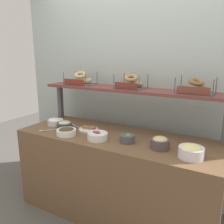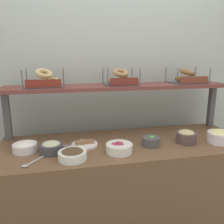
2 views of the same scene
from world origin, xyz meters
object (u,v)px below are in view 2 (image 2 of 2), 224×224
bowl_chocolate_spread (72,154)px  serving_spoon_near_plate (30,163)px  bowl_cream_cheese (25,147)px  serving_plate_white (85,144)px  bowl_egg_salad (220,136)px  bagel_basket_cinnamon_raisin (187,78)px  bowl_hummus (186,136)px  bowl_beet_salad (119,148)px  serving_spoon_by_edge (56,145)px  bagel_basket_sesame (44,81)px  bowl_tuna_salad (51,147)px  bowl_veggie_mix (151,141)px  bagel_basket_everything (121,79)px

bowl_chocolate_spread → serving_spoon_near_plate: bowl_chocolate_spread is taller
bowl_cream_cheese → serving_plate_white: (0.43, 0.02, -0.03)m
bowl_egg_salad → bagel_basket_cinnamon_raisin: bagel_basket_cinnamon_raisin is taller
bowl_hummus → bowl_egg_salad: 0.27m
bowl_beet_salad → serving_spoon_by_edge: (-0.45, 0.22, -0.03)m
bowl_hummus → bowl_chocolate_spread: bowl_hummus is taller
serving_spoon_by_edge → bagel_basket_cinnamon_raisin: 1.31m
bowl_cream_cheese → bagel_basket_sesame: bearing=63.4°
bowl_tuna_salad → bowl_veggie_mix: (0.74, -0.02, -0.01)m
bagel_basket_sesame → serving_plate_white: bearing=-42.6°
bowl_beet_salad → bagel_basket_sesame: (-0.52, 0.45, 0.44)m
serving_spoon_by_edge → serving_plate_white: bearing=-9.2°
serving_spoon_near_plate → bagel_basket_cinnamon_raisin: size_ratio=0.44×
bowl_beet_salad → serving_plate_white: (-0.23, 0.18, -0.03)m
bowl_beet_salad → bowl_veggie_mix: 0.28m
bowl_cream_cheese → serving_plate_white: size_ratio=0.85×
bowl_hummus → serving_spoon_near_plate: size_ratio=1.12×
bowl_tuna_salad → serving_spoon_by_edge: bearing=77.9°
bowl_hummus → bagel_basket_everything: (-0.45, 0.37, 0.43)m
serving_plate_white → bagel_basket_everything: 0.64m
serving_spoon_near_plate → bowl_hummus: bearing=6.9°
bowl_veggie_mix → bagel_basket_everything: size_ratio=0.47×
bowl_hummus → serving_spoon_by_edge: size_ratio=0.91×
bowl_beet_salad → bowl_hummus: 0.57m
bowl_chocolate_spread → bagel_basket_cinnamon_raisin: bagel_basket_cinnamon_raisin is taller
serving_plate_white → serving_spoon_by_edge: (-0.22, 0.04, -0.00)m
bagel_basket_sesame → bowl_cream_cheese: bearing=-116.6°
bowl_chocolate_spread → serving_spoon_near_plate: size_ratio=1.34×
bowl_chocolate_spread → serving_spoon_by_edge: bowl_chocolate_spread is taller
bowl_beet_salad → bowl_hummus: bearing=7.9°
serving_spoon_by_edge → bowl_veggie_mix: bearing=-11.5°
serving_plate_white → serving_spoon_near_plate: serving_plate_white is taller
bowl_chocolate_spread → bowl_hummus: bearing=7.8°
bowl_tuna_salad → bagel_basket_sesame: bagel_basket_sesame is taller
serving_plate_white → bagel_basket_sesame: (-0.29, 0.26, 0.47)m
bagel_basket_cinnamon_raisin → bowl_tuna_salad: bearing=-163.8°
bowl_egg_salad → serving_spoon_by_edge: size_ratio=1.10×
bowl_beet_salad → bowl_chocolate_spread: bearing=-172.4°
bowl_veggie_mix → bagel_basket_everything: bearing=111.9°
serving_spoon_near_plate → bowl_cream_cheese: bearing=104.5°
bowl_egg_salad → bagel_basket_cinnamon_raisin: bearing=100.8°
bowl_beet_salad → bowl_hummus: size_ratio=1.18×
serving_plate_white → bagel_basket_sesame: 0.61m
bowl_tuna_salad → bagel_basket_sesame: (-0.04, 0.35, 0.43)m
bowl_tuna_salad → bagel_basket_sesame: size_ratio=0.52×
bowl_hummus → bowl_veggie_mix: size_ratio=1.19×
bowl_veggie_mix → bagel_basket_sesame: bearing=154.6°
bowl_hummus → bagel_basket_everything: 0.72m
bowl_cream_cheese → bowl_egg_salad: (1.49, -0.14, 0.01)m
bowl_beet_salad → serving_spoon_near_plate: 0.61m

